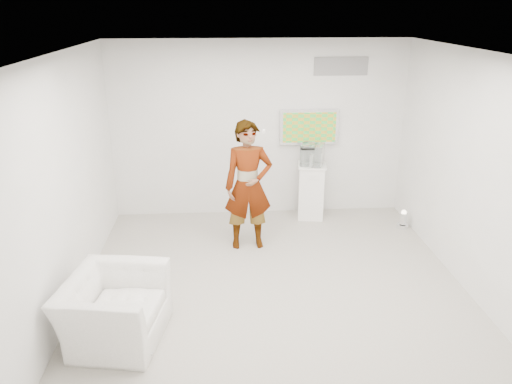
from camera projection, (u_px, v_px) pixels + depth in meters
room at (274, 178)px, 6.15m from camera, size 5.01×5.01×3.00m
tv at (309, 127)px, 8.48m from camera, size 1.00×0.08×0.60m
logo_decal at (341, 66)px, 8.19m from camera, size 0.90×0.02×0.30m
person at (248, 186)px, 7.40m from camera, size 0.74×0.51×1.96m
armchair at (114, 309)px, 5.47m from camera, size 1.18×1.29×0.74m
pedestal at (311, 191)px, 8.61m from camera, size 0.53×0.53×0.96m
floor_uplight at (403, 219)px, 8.29m from camera, size 0.21×0.21×0.30m
vitrine at (312, 155)px, 8.38m from camera, size 0.45×0.45×0.35m
console at (312, 159)px, 8.41m from camera, size 0.10×0.15×0.20m
wii_remote at (264, 131)px, 7.29m from camera, size 0.06×0.14×0.04m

